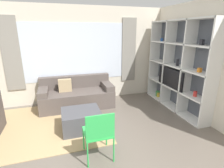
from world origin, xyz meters
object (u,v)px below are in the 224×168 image
at_px(shelving_unit, 178,67).
at_px(couch_main, 77,96).
at_px(folding_chair, 99,131).
at_px(ottoman, 81,120).

height_order(shelving_unit, couch_main, shelving_unit).
height_order(couch_main, folding_chair, folding_chair).
bearing_deg(shelving_unit, couch_main, 161.62).
bearing_deg(shelving_unit, ottoman, -171.35).
relative_size(couch_main, folding_chair, 2.26).
bearing_deg(folding_chair, ottoman, -81.51).
distance_m(shelving_unit, couch_main, 2.82).
height_order(shelving_unit, ottoman, shelving_unit).
distance_m(couch_main, folding_chair, 2.28).
relative_size(shelving_unit, ottoman, 2.89).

